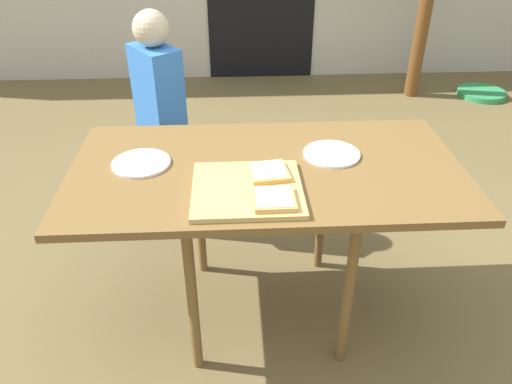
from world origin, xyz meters
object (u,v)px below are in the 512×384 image
pizza_slice_far_right (267,172)px  plate_white_right (332,154)px  cutting_board (247,189)px  pizza_slice_near_right (274,199)px  plate_white_left (141,163)px  child_left (161,116)px  garden_hose_coil (481,93)px  dining_table (266,180)px

pizza_slice_far_right → plate_white_right: (0.24, 0.15, -0.02)m
cutting_board → pizza_slice_near_right: bearing=-47.0°
plate_white_left → child_left: bearing=90.4°
cutting_board → garden_hose_coil: size_ratio=0.91×
cutting_board → plate_white_left: size_ratio=1.71×
plate_white_right → plate_white_left: same height
plate_white_right → plate_white_left: bearing=-177.3°
dining_table → plate_white_left: 0.44m
dining_table → plate_white_right: (0.24, 0.07, 0.06)m
pizza_slice_far_right → cutting_board: bearing=-132.2°
dining_table → pizza_slice_far_right: 0.11m
dining_table → cutting_board: cutting_board is taller
pizza_slice_far_right → plate_white_left: 0.45m
dining_table → garden_hose_coil: (1.94, 2.27, -0.61)m
dining_table → plate_white_left: plate_white_left is taller
plate_white_left → garden_hose_coil: plate_white_left is taller
pizza_slice_near_right → plate_white_right: size_ratio=0.65×
pizza_slice_near_right → child_left: size_ratio=0.12×
plate_white_right → garden_hose_coil: (1.70, 2.20, -0.67)m
dining_table → garden_hose_coil: 3.05m
pizza_slice_near_right → plate_white_right: 0.39m
cutting_board → plate_white_left: bearing=151.6°
plate_white_left → garden_hose_coil: 3.33m
plate_white_left → pizza_slice_far_right: bearing=-15.5°
dining_table → garden_hose_coil: dining_table is taller
cutting_board → plate_white_left: (-0.36, 0.19, -0.00)m
dining_table → pizza_slice_near_right: size_ratio=10.28×
garden_hose_coil → pizza_slice_near_right: bearing=-127.6°
plate_white_right → child_left: 0.88m
pizza_slice_far_right → plate_white_left: (-0.43, 0.12, -0.02)m
cutting_board → pizza_slice_far_right: pizza_slice_far_right is taller
child_left → pizza_slice_far_right: bearing=-58.4°
plate_white_left → pizza_slice_near_right: bearing=-32.4°
child_left → garden_hose_coil: size_ratio=2.82×
pizza_slice_near_right → child_left: child_left is taller
dining_table → cutting_board: size_ratio=3.89×
pizza_slice_near_right → plate_white_left: pizza_slice_near_right is taller
pizza_slice_far_right → plate_white_left: pizza_slice_far_right is taller
plate_white_left → garden_hose_coil: bearing=43.3°
plate_white_left → child_left: 0.59m
dining_table → plate_white_right: 0.25m
pizza_slice_near_right → plate_white_right: pizza_slice_near_right is taller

